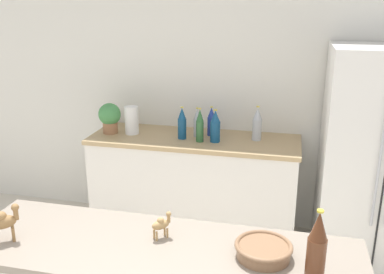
# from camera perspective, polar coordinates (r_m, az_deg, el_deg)

# --- Properties ---
(wall_back) EXTENTS (8.00, 0.06, 2.55)m
(wall_back) POSITION_cam_1_polar(r_m,az_deg,el_deg) (3.85, 6.15, 6.28)
(wall_back) COLOR silver
(wall_back) RESTS_ON ground_plane
(back_counter) EXTENTS (1.80, 0.63, 0.91)m
(back_counter) POSITION_cam_1_polar(r_m,az_deg,el_deg) (3.84, 0.28, -6.51)
(back_counter) COLOR silver
(back_counter) RESTS_ON ground_plane
(refrigerator) EXTENTS (0.82, 0.72, 1.72)m
(refrigerator) POSITION_cam_1_polar(r_m,az_deg,el_deg) (3.61, 23.37, -2.70)
(refrigerator) COLOR silver
(refrigerator) RESTS_ON ground_plane
(potted_plant) EXTENTS (0.20, 0.20, 0.27)m
(potted_plant) POSITION_cam_1_polar(r_m,az_deg,el_deg) (3.84, -10.92, 2.68)
(potted_plant) COLOR #9E6B47
(potted_plant) RESTS_ON back_counter
(paper_towel_roll) EXTENTS (0.12, 0.12, 0.24)m
(paper_towel_roll) POSITION_cam_1_polar(r_m,az_deg,el_deg) (3.79, -8.06, 2.23)
(paper_towel_roll) COLOR white
(paper_towel_roll) RESTS_ON back_counter
(back_bottle_0) EXTENTS (0.07, 0.07, 0.26)m
(back_bottle_0) POSITION_cam_1_polar(r_m,az_deg,el_deg) (3.71, 2.60, 2.06)
(back_bottle_0) COLOR navy
(back_bottle_0) RESTS_ON back_counter
(back_bottle_1) EXTENTS (0.08, 0.08, 0.28)m
(back_bottle_1) POSITION_cam_1_polar(r_m,az_deg,el_deg) (3.53, 3.12, 1.40)
(back_bottle_1) COLOR navy
(back_bottle_1) RESTS_ON back_counter
(back_bottle_2) EXTENTS (0.07, 0.07, 0.28)m
(back_bottle_2) POSITION_cam_1_polar(r_m,az_deg,el_deg) (3.61, -1.34, 1.81)
(back_bottle_2) COLOR navy
(back_bottle_2) RESTS_ON back_counter
(back_bottle_3) EXTENTS (0.08, 0.08, 0.29)m
(back_bottle_3) POSITION_cam_1_polar(r_m,az_deg,el_deg) (3.61, 8.68, 1.73)
(back_bottle_3) COLOR #B2B7BC
(back_bottle_3) RESTS_ON back_counter
(back_bottle_4) EXTENTS (0.06, 0.06, 0.26)m
(back_bottle_4) POSITION_cam_1_polar(r_m,az_deg,el_deg) (3.67, 0.70, 1.89)
(back_bottle_4) COLOR #B2B7BC
(back_bottle_4) RESTS_ON back_counter
(back_bottle_5) EXTENTS (0.06, 0.06, 0.29)m
(back_bottle_5) POSITION_cam_1_polar(r_m,az_deg,el_deg) (3.54, 1.05, 1.51)
(back_bottle_5) COLOR #2D6033
(back_bottle_5) RESTS_ON back_counter
(wine_bottle) EXTENTS (0.07, 0.07, 0.31)m
(wine_bottle) POSITION_cam_1_polar(r_m,az_deg,el_deg) (1.68, 16.27, -14.24)
(wine_bottle) COLOR #562D19
(wine_bottle) RESTS_ON bar_counter
(fruit_bowl) EXTENTS (0.24, 0.24, 0.06)m
(fruit_bowl) POSITION_cam_1_polar(r_m,az_deg,el_deg) (1.85, 9.50, -14.60)
(fruit_bowl) COLOR #8C6647
(fruit_bowl) RESTS_ON bar_counter
(camel_figurine) EXTENTS (0.13, 0.12, 0.17)m
(camel_figurine) POSITION_cam_1_polar(r_m,az_deg,el_deg) (2.07, -23.85, -10.22)
(camel_figurine) COLOR olive
(camel_figurine) RESTS_ON bar_counter
(camel_figurine_second) EXTENTS (0.09, 0.09, 0.12)m
(camel_figurine_second) POSITION_cam_1_polar(r_m,az_deg,el_deg) (1.94, -4.11, -11.48)
(camel_figurine_second) COLOR tan
(camel_figurine_second) RESTS_ON bar_counter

